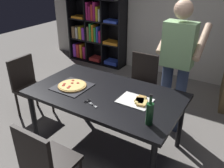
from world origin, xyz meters
TOP-DOWN VIEW (x-y plane):
  - ground_plane at (0.00, 0.00)m, footprint 12.00×12.00m
  - back_wall at (0.00, 2.60)m, footprint 6.40×0.10m
  - dining_table at (0.00, 0.00)m, footprint 1.78×1.03m
  - chair_near_camera at (-0.00, -1.00)m, footprint 0.42×0.42m
  - chair_far_side at (0.00, 1.00)m, footprint 0.42×0.42m
  - chair_left_end at (-1.38, 0.00)m, footprint 0.42×0.42m
  - bookshelf at (-1.79, 2.38)m, footprint 1.40×0.35m
  - person_serving_pizza at (0.58, 0.78)m, footprint 0.55×0.54m
  - pepperoni_pizza_on_tray at (-0.42, -0.09)m, footprint 0.41×0.41m
  - pizza_slices_on_towel at (0.41, 0.02)m, footprint 0.36×0.28m
  - wine_bottle at (0.68, -0.29)m, footprint 0.07×0.07m
  - kitchen_scissors at (-0.02, -0.28)m, footprint 0.20×0.11m

SIDE VIEW (x-z plane):
  - ground_plane at x=0.00m, z-range 0.00..0.00m
  - chair_near_camera at x=0.00m, z-range 0.06..0.96m
  - chair_far_side at x=0.00m, z-range 0.06..0.96m
  - chair_left_end at x=-1.38m, z-range 0.06..0.96m
  - dining_table at x=0.00m, z-range 0.31..1.06m
  - kitchen_scissors at x=-0.02m, z-range 0.75..0.76m
  - pizza_slices_on_towel at x=0.41m, z-range 0.75..0.78m
  - pepperoni_pizza_on_tray at x=-0.42m, z-range 0.75..0.78m
  - wine_bottle at x=0.68m, z-range 0.71..1.03m
  - bookshelf at x=-1.79m, z-range -0.02..1.93m
  - person_serving_pizza at x=0.58m, z-range 0.12..1.87m
  - back_wall at x=0.00m, z-range 0.00..2.80m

